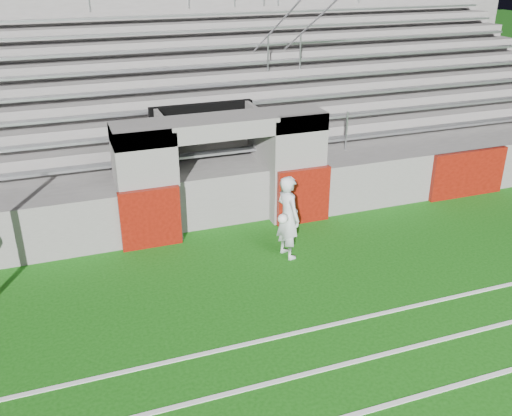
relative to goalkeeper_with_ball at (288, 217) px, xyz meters
name	(u,v)px	position (x,y,z in m)	size (l,w,h in m)	color
ground	(279,301)	(-0.82, -1.56, -0.90)	(90.00, 90.00, 0.00)	#114D0C
stadium_structure	(178,116)	(-0.82, 6.41, 0.59)	(26.00, 8.48, 5.42)	#63605D
goalkeeper_with_ball	(288,217)	(0.00, 0.00, 0.00)	(0.62, 0.76, 1.80)	#B7BDC1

